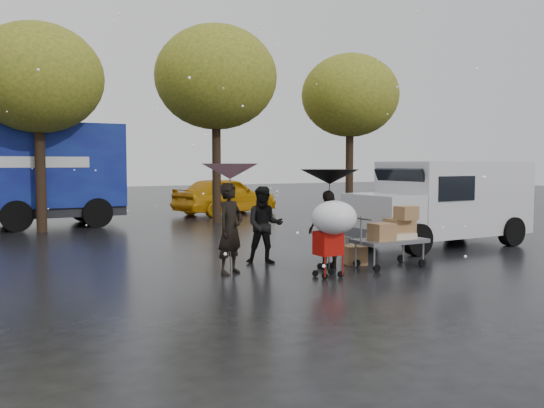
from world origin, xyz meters
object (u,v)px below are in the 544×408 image
vendor_cart (393,232)px  yellow_taxi (226,196)px  person_pink (230,229)px  person_black (329,230)px  shopping_cart (333,222)px  white_van (444,201)px  blue_truck (1,176)px

vendor_cart → yellow_taxi: bearing=80.4°
person_pink → person_black: bearing=-40.3°
shopping_cart → white_van: size_ratio=0.30×
person_black → blue_truck: size_ratio=0.19×
vendor_cart → person_pink: bearing=163.4°
shopping_cart → white_van: 5.54m
vendor_cart → blue_truck: 13.47m
person_black → vendor_cart: person_black is taller
vendor_cart → shopping_cart: shopping_cart is taller
blue_truck → yellow_taxi: bearing=9.0°
yellow_taxi → vendor_cart: bearing=156.7°
vendor_cart → yellow_taxi: 13.31m
white_van → yellow_taxi: bearing=95.4°
white_van → blue_truck: (-9.83, 9.94, 0.60)m
vendor_cart → shopping_cart: (-1.80, -0.39, 0.34)m
blue_truck → person_black: bearing=-65.0°
person_black → vendor_cart: size_ratio=1.06×
person_black → blue_truck: 12.46m
white_van → yellow_taxi: size_ratio=1.05×
person_black → white_van: bearing=-161.2°
person_black → white_van: white_van is taller
vendor_cart → white_van: (3.29, 1.80, 0.43)m
person_black → white_van: 4.77m
person_black → yellow_taxi: bearing=-102.7°
blue_truck → yellow_taxi: blue_truck is taller
white_van → yellow_taxi: white_van is taller
person_pink → vendor_cart: bearing=-42.9°
vendor_cart → shopping_cart: 1.87m
person_black → white_van: (4.57, 1.32, 0.36)m
vendor_cart → white_van: 3.78m
person_pink → blue_truck: (-3.27, 10.76, 0.87)m
person_black → shopping_cart: (-0.52, -0.87, 0.26)m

